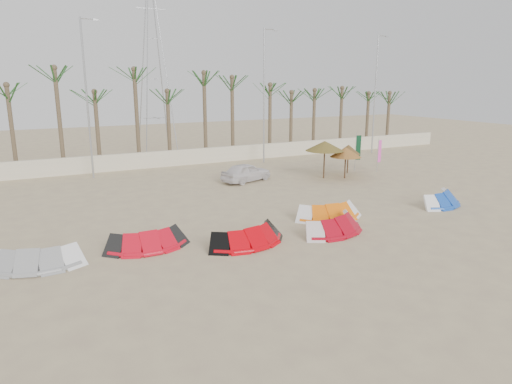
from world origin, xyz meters
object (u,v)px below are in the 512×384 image
kite_orange (326,209)px  parasol_left (325,146)px  kite_red_right (331,222)px  car (246,172)px  kite_red_left (145,237)px  kite_red_mid (245,233)px  kite_blue (438,197)px  parasol_right (348,149)px  kite_grey (32,255)px  parasol_mid (346,152)px

kite_orange → parasol_left: (5.63, 8.03, 1.92)m
kite_red_right → car: car is taller
kite_red_left → kite_red_right: bearing=-13.0°
kite_red_mid → kite_red_left: bearing=159.8°
kite_red_mid → parasol_left: size_ratio=1.39×
kite_blue → parasol_left: parasol_left is taller
kite_red_mid → parasol_right: bearing=36.8°
kite_grey → kite_red_right: (12.51, -1.92, -0.00)m
kite_red_mid → parasol_right: (13.69, 10.23, 1.40)m
kite_orange → parasol_right: size_ratio=1.67×
kite_red_left → parasol_left: (14.91, 8.06, 1.92)m
kite_grey → parasol_mid: bearing=19.6°
kite_red_mid → kite_blue: (12.51, 0.66, -0.00)m
kite_red_right → kite_blue: (8.25, 1.09, -0.00)m
kite_red_left → kite_red_right: same height
kite_red_right → kite_red_mid: bearing=174.2°
kite_red_left → parasol_mid: 17.91m
kite_red_right → kite_blue: 8.32m
kite_grey → car: car is taller
kite_red_right → kite_red_left: bearing=167.0°
kite_red_mid → parasol_left: (10.98, 9.51, 1.92)m
parasol_right → car: 8.28m
kite_orange → parasol_left: size_ratio=1.32×
kite_grey → car: bearing=34.9°
car → kite_red_right: bearing=154.7°
kite_red_right → parasol_mid: size_ratio=1.70×
parasol_right → kite_red_mid: bearing=-143.2°
kite_red_right → parasol_left: (6.72, 9.95, 1.92)m
kite_red_right → kite_blue: bearing=7.5°
kite_red_right → parasol_mid: bearing=48.9°
car → parasol_left: bearing=-125.3°
kite_orange → kite_blue: bearing=-6.5°
kite_red_left → kite_orange: (9.29, 0.03, 0.00)m
parasol_right → kite_orange: bearing=-133.6°
kite_grey → kite_blue: size_ratio=1.10×
kite_orange → car: car is taller
kite_red_right → kite_orange: same height
kite_red_mid → parasol_mid: bearing=35.6°
parasol_right → car: (-8.15, 0.88, -1.17)m
kite_grey → parasol_right: size_ratio=1.81×
parasol_left → kite_red_right: bearing=-124.0°
parasol_left → parasol_right: size_ratio=1.26×
kite_red_mid → parasol_left: bearing=40.9°
kite_red_left → kite_blue: (16.44, -0.79, -0.00)m
kite_red_right → parasol_right: 14.30m
parasol_left → kite_grey: bearing=-157.3°
parasol_mid → kite_blue: bearing=-88.7°
kite_orange → kite_blue: same height
kite_blue → kite_red_left: bearing=177.2°
parasol_mid → parasol_right: (1.36, 1.42, -0.08)m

